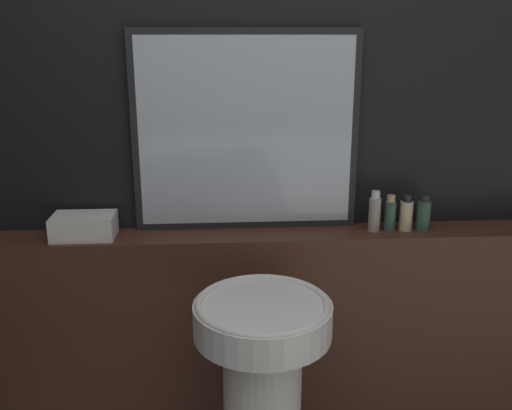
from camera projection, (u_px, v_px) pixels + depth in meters
wall_back at (266, 143)px, 2.17m from camera, size 8.00×0.06×2.50m
vanity_counter at (268, 343)px, 2.28m from camera, size 2.44×0.19×0.93m
pedestal_sink at (262, 394)px, 1.87m from camera, size 0.44×0.44×0.85m
mirror at (246, 132)px, 2.10m from camera, size 0.84×0.03×0.74m
towel_stack at (84, 226)px, 2.09m from camera, size 0.23×0.15×0.09m
shampoo_bottle at (375, 213)px, 2.15m from camera, size 0.04×0.04×0.16m
conditioner_bottle at (390, 214)px, 2.15m from camera, size 0.04×0.04×0.14m
lotion_bottle at (406, 214)px, 2.16m from camera, size 0.05×0.05×0.14m
body_wash_bottle at (423, 214)px, 2.16m from camera, size 0.05×0.05×0.14m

